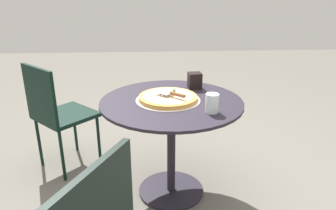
# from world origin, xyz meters

# --- Properties ---
(ground_plane) EXTENTS (10.00, 10.00, 0.00)m
(ground_plane) POSITION_xyz_m (0.00, 0.00, 0.00)
(ground_plane) COLOR #68655B
(patio_table) EXTENTS (0.92, 0.92, 0.69)m
(patio_table) POSITION_xyz_m (0.00, 0.00, 0.53)
(patio_table) COLOR #231E2A
(patio_table) RESTS_ON ground
(pizza_on_tray) EXTENTS (0.41, 0.41, 0.05)m
(pizza_on_tray) POSITION_xyz_m (-0.01, -0.02, 0.71)
(pizza_on_tray) COLOR silver
(pizza_on_tray) RESTS_ON patio_table
(pizza_server) EXTENTS (0.18, 0.19, 0.02)m
(pizza_server) POSITION_xyz_m (0.02, -0.00, 0.75)
(pizza_server) COLOR silver
(pizza_server) RESTS_ON pizza_on_tray
(drinking_cup) EXTENTS (0.08, 0.08, 0.11)m
(drinking_cup) POSITION_xyz_m (0.21, 0.22, 0.75)
(drinking_cup) COLOR white
(drinking_cup) RESTS_ON patio_table
(napkin_dispenser) EXTENTS (0.09, 0.10, 0.11)m
(napkin_dispenser) POSITION_xyz_m (-0.25, 0.18, 0.75)
(napkin_dispenser) COLOR black
(napkin_dispenser) RESTS_ON patio_table
(patio_chair_near) EXTENTS (0.55, 0.55, 0.85)m
(patio_chair_near) POSITION_xyz_m (-0.36, -0.84, 0.50)
(patio_chair_near) COLOR black
(patio_chair_near) RESTS_ON ground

